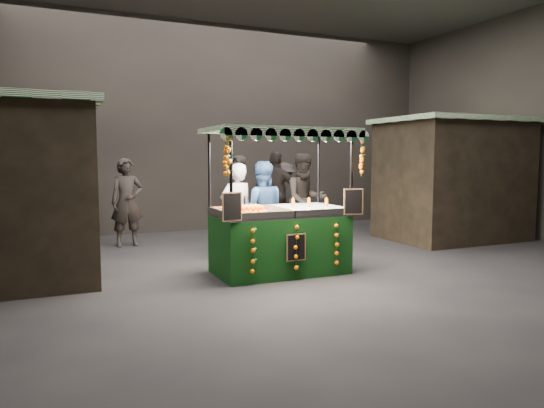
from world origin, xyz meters
name	(u,v)px	position (x,y,z in m)	size (l,w,h in m)	color
ground	(303,271)	(0.00, 0.00, 0.00)	(12.00, 12.00, 0.00)	black
market_hall	(304,50)	(0.00, 0.00, 3.38)	(12.10, 10.10, 5.05)	black
neighbour_stall_right	(452,179)	(4.40, 1.50, 1.31)	(3.00, 2.20, 2.60)	black
juice_stall	(281,229)	(-0.37, 0.01, 0.68)	(2.28, 1.34, 2.21)	black
vendor_grey	(237,212)	(-0.67, 1.19, 0.84)	(0.68, 0.51, 1.68)	gray
vendor_blue	(262,210)	(-0.22, 1.16, 0.85)	(1.00, 0.89, 1.71)	navy
shopper_0	(127,202)	(-2.20, 3.39, 0.88)	(0.67, 0.47, 1.76)	#292422
shopper_1	(305,200)	(1.08, 1.99, 0.93)	(0.94, 0.75, 1.85)	#272320
shopper_2	(276,195)	(0.97, 3.16, 0.95)	(1.17, 1.04, 1.91)	black
shopper_3	(284,197)	(1.49, 3.87, 0.82)	(1.03, 1.23, 1.65)	#2E2725
shopper_4	(50,205)	(-3.60, 2.71, 0.94)	(1.05, 0.84, 1.88)	#282321
shopper_5	(406,195)	(3.80, 2.29, 0.93)	(1.38, 1.75, 1.86)	black
shopper_6	(238,197)	(0.16, 3.43, 0.91)	(0.53, 0.72, 1.81)	black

